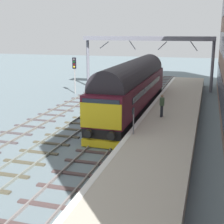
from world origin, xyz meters
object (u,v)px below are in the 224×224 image
at_px(signal_post_far, 75,70).
at_px(platform_number_sign, 133,117).
at_px(diesel_locomotive, 133,86).
at_px(waiting_passenger, 162,103).

distance_m(signal_post_far, platform_number_sign, 19.42).
height_order(diesel_locomotive, platform_number_sign, diesel_locomotive).
bearing_deg(waiting_passenger, platform_number_sign, -178.90).
relative_size(signal_post_far, waiting_passenger, 2.53).
bearing_deg(diesel_locomotive, platform_number_sign, -76.77).
relative_size(platform_number_sign, waiting_passenger, 0.99).
bearing_deg(signal_post_far, platform_number_sign, -56.83).
bearing_deg(platform_number_sign, waiting_passenger, 77.12).
height_order(platform_number_sign, waiting_passenger, waiting_passenger).
bearing_deg(signal_post_far, diesel_locomotive, -41.99).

